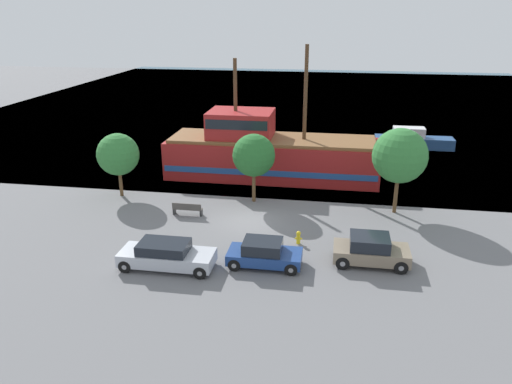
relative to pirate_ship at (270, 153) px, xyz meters
name	(u,v)px	position (x,y,z in m)	size (l,w,h in m)	color
ground_plane	(249,220)	(-0.11, -8.95, -1.94)	(160.00, 160.00, 0.00)	slate
water_surface	(302,101)	(-0.11, 35.05, -1.94)	(80.00, 80.00, 0.00)	#33566B
pirate_ship	(270,153)	(0.00, 0.00, 0.00)	(17.71, 4.75, 10.17)	#A31E1E
moored_boat_dockside	(413,140)	(12.34, 10.92, -1.21)	(7.29, 1.82, 1.95)	navy
parked_car_curb_front	(371,250)	(7.13, -13.50, -1.17)	(3.89, 1.96, 1.57)	#7F705B
parked_car_curb_mid	(264,253)	(1.69, -14.60, -1.25)	(3.81, 1.83, 1.41)	navy
parked_car_curb_rear	(166,255)	(-3.21, -15.61, -1.23)	(4.85, 1.91, 1.42)	#B7BCC6
fire_hydrant	(298,237)	(3.25, -11.73, -1.53)	(0.42, 0.25, 0.76)	yellow
bench_promenade_east	(187,209)	(-4.17, -8.74, -1.50)	(1.92, 0.45, 0.85)	#4C4742
tree_row_east	(118,154)	(-9.85, -5.99, 1.10)	(2.93, 2.93, 4.52)	brown
tree_row_mideast	(254,155)	(-0.35, -5.57, 1.35)	(2.89, 2.89, 4.75)	brown
tree_row_midwest	(400,156)	(9.09, -6.05, 1.90)	(3.48, 3.48, 5.59)	brown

